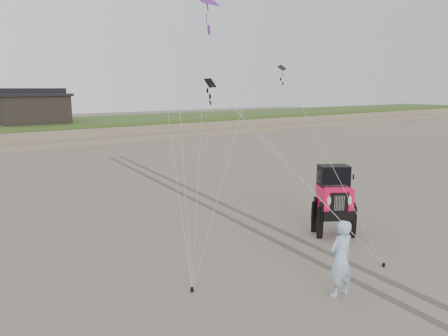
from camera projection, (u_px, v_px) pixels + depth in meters
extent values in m
plane|color=#6B6054|center=(312.00, 269.00, 12.43)|extent=(160.00, 160.00, 0.00)
cube|color=#7A6B54|center=(9.00, 134.00, 41.91)|extent=(160.00, 12.00, 1.40)
cube|color=#2D4719|center=(8.00, 125.00, 41.76)|extent=(160.00, 12.00, 0.35)
cube|color=#7A6B54|center=(27.00, 146.00, 36.93)|extent=(160.00, 3.50, 0.50)
cube|color=black|center=(32.00, 110.00, 41.91)|extent=(6.00, 5.00, 2.60)
cube|color=black|center=(31.00, 95.00, 41.65)|extent=(6.40, 5.40, 0.25)
cube|color=black|center=(30.00, 91.00, 41.59)|extent=(6.40, 1.20, 0.50)
imported|color=#91B9E1|center=(341.00, 259.00, 10.69)|extent=(0.74, 0.51, 1.94)
cube|color=#5C1A94|center=(208.00, 1.00, 22.92)|extent=(1.22, 0.71, 0.47)
cube|color=black|center=(210.00, 83.00, 14.58)|extent=(0.31, 0.59, 0.32)
cube|color=black|center=(282.00, 68.00, 16.55)|extent=(0.50, 0.38, 0.27)
cylinder|color=black|center=(192.00, 290.00, 11.05)|extent=(0.08, 0.08, 0.12)
cylinder|color=black|center=(384.00, 265.00, 12.59)|extent=(0.08, 0.08, 0.12)
cube|color=#4C443D|center=(200.00, 203.00, 19.62)|extent=(4.42, 29.74, 0.01)
cube|color=#4C443D|center=(214.00, 200.00, 20.10)|extent=(4.42, 29.74, 0.01)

